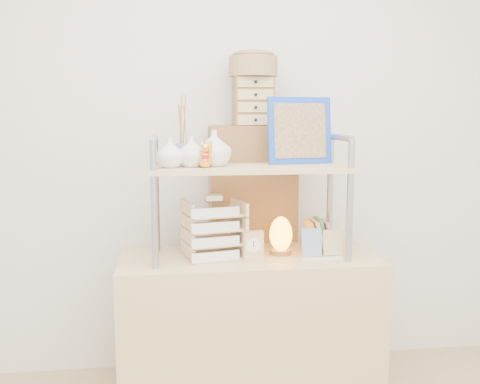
# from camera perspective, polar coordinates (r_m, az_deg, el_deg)

# --- Properties ---
(room_shell) EXTENTS (3.42, 3.41, 2.61)m
(room_shell) POSITION_cam_1_polar(r_m,az_deg,el_deg) (1.67, 5.35, 18.29)
(room_shell) COLOR silver
(room_shell) RESTS_ON ground
(desk) EXTENTS (1.20, 0.50, 0.75)m
(desk) POSITION_cam_1_polar(r_m,az_deg,el_deg) (2.64, 0.97, -14.71)
(desk) COLOR tan
(desk) RESTS_ON ground
(cabinet) EXTENTS (0.45, 0.25, 1.35)m
(cabinet) POSITION_cam_1_polar(r_m,az_deg,el_deg) (2.90, 1.29, -6.36)
(cabinet) COLOR brown
(cabinet) RESTS_ON ground
(hutch) EXTENTS (0.90, 0.34, 0.74)m
(hutch) POSITION_cam_1_polar(r_m,az_deg,el_deg) (2.45, -0.37, 3.06)
(hutch) COLOR gray
(hutch) RESTS_ON desk
(letter_tray) EXTENTS (0.28, 0.27, 0.29)m
(letter_tray) POSITION_cam_1_polar(r_m,az_deg,el_deg) (2.47, -2.80, -4.33)
(letter_tray) COLOR #DFBA86
(letter_tray) RESTS_ON desk
(salt_lamp) EXTENTS (0.12, 0.11, 0.18)m
(salt_lamp) POSITION_cam_1_polar(r_m,az_deg,el_deg) (2.54, 4.36, -4.61)
(salt_lamp) COLOR brown
(salt_lamp) RESTS_ON desk
(desk_clock) EXTENTS (0.10, 0.06, 0.13)m
(desk_clock) POSITION_cam_1_polar(r_m,az_deg,el_deg) (2.44, 1.37, -5.72)
(desk_clock) COLOR tan
(desk_clock) RESTS_ON desk
(postcard_stand) EXTENTS (0.20, 0.06, 0.14)m
(postcard_stand) POSITION_cam_1_polar(r_m,az_deg,el_deg) (2.50, 8.74, -6.10)
(postcard_stand) COLOR white
(postcard_stand) RESTS_ON desk
(drawer_chest) EXTENTS (0.20, 0.16, 0.25)m
(drawer_chest) POSITION_cam_1_polar(r_m,az_deg,el_deg) (2.79, 1.41, 9.64)
(drawer_chest) COLOR brown
(drawer_chest) RESTS_ON cabinet
(woven_basket) EXTENTS (0.25, 0.25, 0.10)m
(woven_basket) POSITION_cam_1_polar(r_m,az_deg,el_deg) (2.80, 1.42, 13.22)
(woven_basket) COLOR brown
(woven_basket) RESTS_ON drawer_chest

